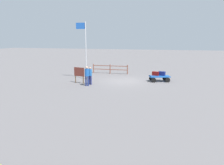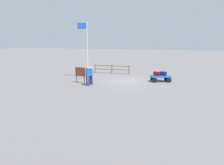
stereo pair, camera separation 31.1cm
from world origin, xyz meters
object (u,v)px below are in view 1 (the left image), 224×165
Objects in this scene: suitcase_navy at (155,74)px; signboard at (79,73)px; luggage_cart at (159,77)px; suitcase_dark at (162,73)px; suitcase_tan at (162,74)px; flagpole at (85,45)px; worker_lead at (87,74)px; worker_trailing at (90,75)px.

suitcase_navy is 7.44m from signboard.
signboard is at bearing 23.48° from suitcase_navy.
suitcase_dark is at bearing -125.61° from luggage_cart.
suitcase_navy is at bearing -156.52° from signboard.
suitcase_dark is 0.46× the size of signboard.
flagpole is (7.64, 1.30, 2.77)m from suitcase_tan.
signboard is (1.15, -0.94, -0.07)m from worker_lead.
luggage_cart is 0.52m from suitcase_dark.
luggage_cart is 0.37× the size of flagpole.
worker_lead is (6.07, 3.80, 0.64)m from luggage_cart.
flagpole is (1.38, -3.03, 2.41)m from worker_lead.
worker_trailing reaches higher than suitcase_tan.
flagpole is 3.25m from signboard.
suitcase_dark is at bearing -161.25° from suitcase_navy.
suitcase_navy is 1.27× the size of suitcase_tan.
suitcase_dark is at bearing -156.89° from signboard.
worker_trailing reaches higher than suitcase_dark.
worker_trailing is at bearing 31.15° from suitcase_tan.
worker_lead is at bearing 32.04° from luggage_cart.
suitcase_tan is at bearing -82.87° from suitcase_dark.
worker_trailing is (5.59, 3.31, 0.18)m from suitcase_navy.
suitcase_navy is at bearing 35.93° from suitcase_tan.
worker_lead is (6.27, 4.33, 0.37)m from suitcase_tan.
signboard is at bearing 24.58° from suitcase_tan.
suitcase_tan is at bearing -144.07° from suitcase_navy.
signboard reaches higher than luggage_cart.
worker_trailing is (6.21, 3.52, 0.18)m from suitcase_dark.
suitcase_tan is 0.36× the size of signboard.
luggage_cart is 1.43× the size of signboard.
suitcase_navy reaches higher than luggage_cart.
luggage_cart is 3.16× the size of suitcase_navy.
suitcase_dark is (-0.03, 0.22, 0.07)m from suitcase_tan.
suitcase_tan is (-0.59, -0.43, -0.06)m from suitcase_navy.
suitcase_tan is 0.33× the size of worker_trailing.
worker_trailing is at bearing 164.29° from signboard.
suitcase_navy is (0.39, -0.11, 0.34)m from luggage_cart.
signboard is (7.41, 3.39, 0.29)m from suitcase_tan.
worker_trailing is (5.98, 3.20, 0.52)m from luggage_cart.
worker_lead reaches higher than suitcase_dark.
signboard reaches higher than suitcase_tan.
signboard reaches higher than suitcase_dark.
worker_lead is at bearing 140.65° from signboard.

